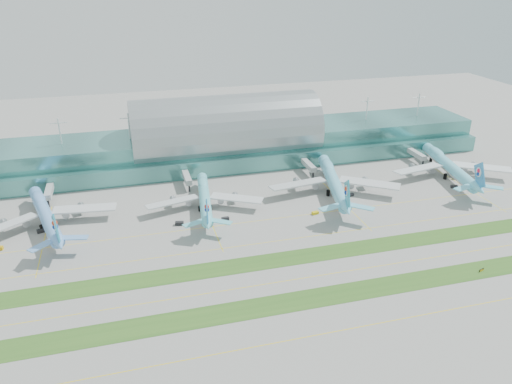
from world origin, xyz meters
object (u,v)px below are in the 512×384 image
object	(u,v)px
airliner_c	(333,180)
taxiway_sign_east	(482,270)
terminal	(226,140)
airliner_b	(204,197)
airliner_a	(45,214)
airliner_d	(449,165)

from	to	relation	value
airliner_c	taxiway_sign_east	distance (m)	96.28
terminal	airliner_b	world-z (taller)	terminal
airliner_b	airliner_c	distance (m)	73.33
terminal	airliner_a	world-z (taller)	terminal
airliner_a	terminal	bearing A→B (deg)	17.14
terminal	taxiway_sign_east	distance (m)	175.17
terminal	airliner_d	bearing A→B (deg)	-26.47
airliner_c	airliner_d	xyz separation A→B (m)	(77.21, 3.85, -0.11)
airliner_c	airliner_d	distance (m)	77.31
airliner_a	airliner_b	xyz separation A→B (m)	(78.63, -0.22, -0.56)
terminal	airliner_d	size ratio (longest dim) A/B	4.14
airliner_b	airliner_c	world-z (taller)	airliner_c
terminal	taxiway_sign_east	size ratio (longest dim) A/B	126.80
airliner_c	airliner_d	bearing A→B (deg)	16.46
airliner_b	airliner_a	bearing A→B (deg)	-172.93
airliner_a	taxiway_sign_east	world-z (taller)	airliner_a
terminal	airliner_d	world-z (taller)	terminal
airliner_a	airliner_b	world-z (taller)	airliner_a
airliner_c	airliner_d	size ratio (longest dim) A/B	1.01
taxiway_sign_east	airliner_a	bearing A→B (deg)	136.95
airliner_b	terminal	bearing A→B (deg)	75.76
airliner_c	airliner_b	bearing A→B (deg)	-165.92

